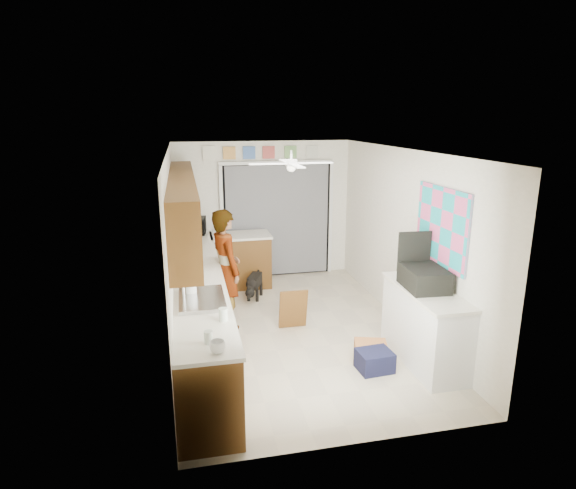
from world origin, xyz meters
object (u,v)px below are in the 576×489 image
suitcase (424,278)px  dog (255,285)px  soap_bottle (190,262)px  paper_towel_roll (191,286)px  microwave (196,226)px  cup (217,347)px  navy_crate (375,361)px  cardboard_box (370,351)px  man (226,269)px

suitcase → dog: 3.12m
soap_bottle → paper_towel_roll: soap_bottle is taller
microwave → cup: bearing=-174.4°
cup → navy_crate: size_ratio=0.36×
microwave → cup: (0.03, -4.50, -0.08)m
microwave → soap_bottle: (-0.15, -2.26, 0.03)m
suitcase → cardboard_box: (-0.60, 0.10, -0.95)m
cup → paper_towel_roll: bearing=97.5°
microwave → cup: microwave is taller
cup → paper_towel_roll: paper_towel_roll is taller
microwave → cardboard_box: size_ratio=1.24×
navy_crate → dog: size_ratio=0.69×
dog → cup: bearing=-81.0°
soap_bottle → dog: (1.03, 1.35, -0.88)m
dog → man: bearing=-96.7°
cup → dog: (0.85, 3.59, -0.77)m
microwave → dog: 1.52m
paper_towel_roll → man: 1.30m
cardboard_box → soap_bottle: bearing=153.7°
man → microwave: bearing=-7.2°
dog → suitcase: bearing=-33.8°
microwave → navy_crate: microwave is taller
paper_towel_roll → navy_crate: bearing=-12.4°
suitcase → dog: suitcase is taller
microwave → dog: bearing=-130.5°
suitcase → man: man is taller
cardboard_box → man: (-1.62, 1.41, 0.73)m
cardboard_box → navy_crate: (-0.04, -0.23, 0.00)m
microwave → soap_bottle: soap_bottle is taller
microwave → suitcase: microwave is taller
cardboard_box → dog: (-1.08, 2.39, 0.10)m
cardboard_box → navy_crate: 0.23m
microwave → suitcase: bearing=-137.8°
cup → man: 2.63m
soap_bottle → suitcase: soap_bottle is taller
microwave → navy_crate: bearing=-146.1°
soap_bottle → dog: soap_bottle is taller
man → soap_bottle: bearing=109.7°
soap_bottle → navy_crate: bearing=-31.5°
soap_bottle → suitcase: (2.71, -1.14, -0.04)m
dog → cardboard_box: bearing=-43.4°
suitcase → navy_crate: suitcase is taller
navy_crate → suitcase: bearing=11.5°
paper_towel_roll → navy_crate: paper_towel_roll is taller
cup → suitcase: size_ratio=0.23×
man → dog: size_ratio=2.99×
soap_bottle → cup: 2.25m
microwave → soap_bottle: 2.26m
cup → paper_towel_roll: (-0.19, 1.43, 0.07)m
microwave → cardboard_box: (1.96, -3.30, -0.95)m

